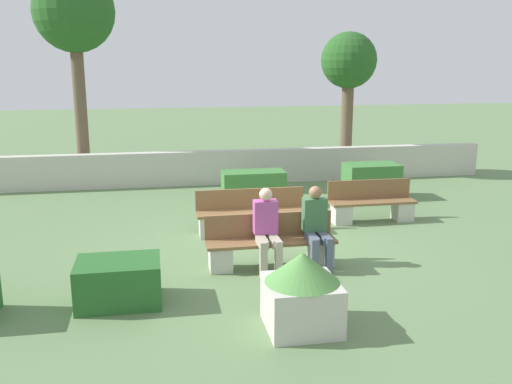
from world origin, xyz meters
The scene contains 13 objects.
ground_plane centered at (0.00, 0.00, 0.00)m, with size 60.00×60.00×0.00m, color #607F51.
perimeter_wall centered at (0.00, 5.42, 0.45)m, with size 14.76×0.30×0.91m.
bench_front centered at (-0.03, -0.98, 0.34)m, with size 2.13×0.48×0.84m.
bench_left_side centered at (2.58, 1.23, 0.32)m, with size 1.81×0.48×0.84m.
bench_right_side centered at (-0.03, 0.85, 0.34)m, with size 2.14×0.48×0.84m.
person_seated_man centered at (-0.13, -1.13, 0.73)m, with size 0.38×0.63×1.32m.
person_seated_woman centered at (0.69, -1.13, 0.73)m, with size 0.38×0.63×1.32m.
hedge_block_near_left centered at (3.34, 3.20, 0.42)m, with size 1.28×0.78×0.83m.
hedge_block_near_right centered at (0.38, 3.00, 0.40)m, with size 1.44×0.67×0.79m.
hedge_block_mid_right centered at (-2.40, -2.04, 0.31)m, with size 1.15×0.84×0.61m.
planter_corner_left centered at (-0.10, -3.23, 0.51)m, with size 0.94×0.94×1.00m.
tree_leftmost centered at (-3.73, 6.21, 4.38)m, with size 2.09×2.09×5.54m.
tree_center_left centered at (3.73, 6.26, 3.13)m, with size 1.60×1.60×4.07m.
Camera 1 is at (-1.84, -9.66, 3.33)m, focal length 40.00 mm.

